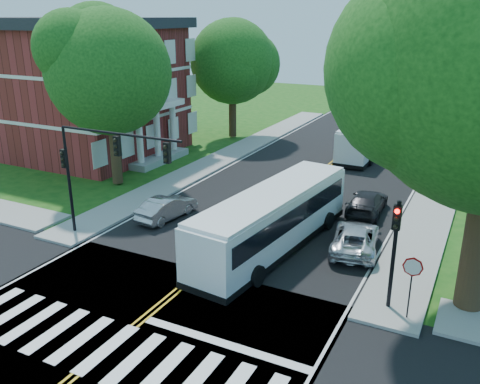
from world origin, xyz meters
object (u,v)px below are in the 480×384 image
Objects in this scene: bus_follow at (367,137)px; hatchback at (167,208)px; suv at (355,238)px; dark_sedan at (367,202)px; signal_nw at (101,159)px; bus_lead at (273,219)px; signal_ne at (395,241)px.

hatchback is (-6.69, -19.33, -0.82)m from bus_follow.
hatchback reaches higher than suv.
bus_follow is 2.35× the size of suv.
signal_nw is at bearing 39.89° from dark_sedan.
bus_follow is at bearing -87.88° from suv.
bus_follow is at bearing 72.05° from signal_nw.
signal_nw is at bearing 12.52° from suv.
suv is (3.67, 1.66, -0.96)m from bus_lead.
bus_lead is 7.55m from dark_sedan.
bus_follow is 13.82m from dark_sedan.
suv is (10.62, 0.72, -0.01)m from hatchback.
dark_sedan reaches higher than suv.
hatchback is at bearing 163.18° from signal_ne.
dark_sedan is at bearing -107.02° from bus_lead.
bus_lead is 20.27m from bus_follow.
signal_ne is 5.84m from suv.
signal_ne reaches higher than dark_sedan.
hatchback is (0.86, 4.00, -3.72)m from signal_nw.
dark_sedan is (10.82, 9.92, -3.70)m from signal_nw.
dark_sedan is (3.26, -13.41, -0.81)m from bus_follow.
dark_sedan is at bearing 104.64° from bus_follow.
bus_follow is at bearing -78.94° from dark_sedan.
signal_ne is at bearing 170.08° from hatchback.
bus_follow is (-6.50, 23.31, -1.48)m from signal_ne.
bus_lead is at bearing 63.72° from dark_sedan.
hatchback is 0.86× the size of dark_sedan.
signal_nw reaches higher than bus_lead.
bus_follow is 20.47m from hatchback.
suv is at bearing -149.01° from bus_lead.
suv is at bearing 102.89° from bus_follow.
bus_lead is 1.10× the size of bus_follow.
bus_lead is (-6.24, 3.05, -1.35)m from signal_ne.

